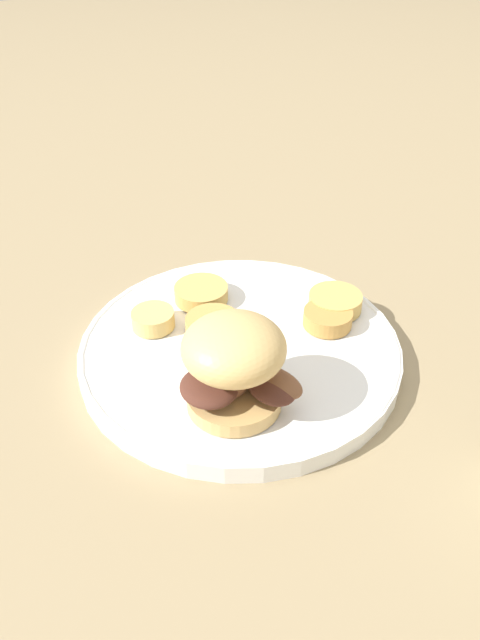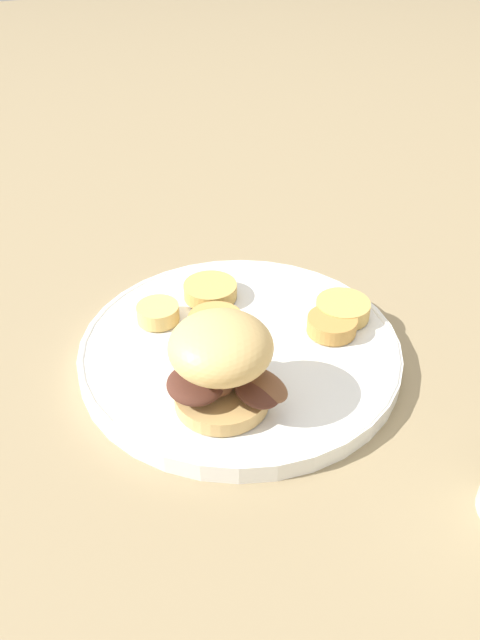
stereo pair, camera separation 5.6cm
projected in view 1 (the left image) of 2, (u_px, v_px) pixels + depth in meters
ground_plane at (240, 357)px, 0.59m from camera, size 4.00×4.00×0.00m
dinner_plate at (240, 349)px, 0.58m from camera, size 0.30×0.30×0.02m
sandwich at (236, 364)px, 0.49m from camera, size 0.09×0.09×0.08m
potato_round_0 at (203, 292)px, 0.63m from camera, size 0.05×0.05×0.01m
potato_round_1 at (153, 319)px, 0.59m from camera, size 0.04×0.04×0.02m
potato_round_2 at (213, 325)px, 0.59m from camera, size 0.05×0.05×0.01m
potato_round_3 at (328, 318)px, 0.59m from camera, size 0.05×0.05×0.02m
potato_round_4 at (333, 300)px, 0.62m from camera, size 0.05×0.05×0.02m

